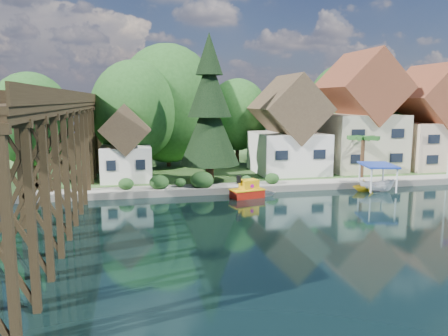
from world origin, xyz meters
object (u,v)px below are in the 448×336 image
at_px(trestle_bridge, 58,143).
at_px(house_left, 288,132).
at_px(conifer, 209,112).
at_px(tugboat, 247,190).
at_px(boat_canopy, 377,180).
at_px(boat_yellow, 365,185).
at_px(shed, 126,148).
at_px(palm_tree, 363,139).
at_px(house_center, 359,119).
at_px(boat_white_a, 255,191).
at_px(house_right, 429,124).

distance_m(trestle_bridge, house_left, 25.42).
height_order(conifer, tugboat, conifer).
distance_m(boat_canopy, boat_yellow, 1.21).
xyz_separation_m(conifer, boat_canopy, (15.23, -5.65, -6.41)).
distance_m(shed, conifer, 9.44).
distance_m(conifer, palm_tree, 16.56).
bearing_deg(boat_yellow, palm_tree, -24.62).
height_order(house_center, boat_yellow, house_center).
height_order(trestle_bridge, boat_white_a, trestle_bridge).
xyz_separation_m(palm_tree, boat_canopy, (-1.04, -4.80, -3.46)).
relative_size(palm_tree, boat_canopy, 1.01).
bearing_deg(tugboat, conifer, 113.98).
xyz_separation_m(house_right, shed, (-36.00, -1.50, -1.95)).
relative_size(house_left, boat_canopy, 2.38).
relative_size(house_center, tugboat, 4.28).
height_order(conifer, boat_canopy, conifer).
height_order(trestle_bridge, boat_yellow, trestle_bridge).
height_order(house_left, tugboat, house_left).
distance_m(palm_tree, boat_yellow, 6.31).
distance_m(house_center, conifer, 19.39).
distance_m(trestle_bridge, house_center, 33.96).
bearing_deg(boat_white_a, shed, 82.53).
bearing_deg(tugboat, palm_tree, 18.86).
height_order(house_right, shed, house_right).
bearing_deg(house_center, boat_white_a, -148.22).
relative_size(house_right, tugboat, 3.84).
bearing_deg(boat_white_a, tugboat, 154.94).
relative_size(shed, boat_white_a, 2.07).
distance_m(house_center, boat_yellow, 12.45).
distance_m(conifer, boat_white_a, 9.26).
height_order(trestle_bridge, house_center, house_center).
distance_m(house_center, boat_white_a, 19.05).
bearing_deg(house_right, boat_yellow, -144.94).
distance_m(trestle_bridge, shed, 10.69).
bearing_deg(house_left, palm_tree, -37.96).
xyz_separation_m(house_right, boat_canopy, (-12.54, -9.88, -4.64)).
xyz_separation_m(house_right, boat_yellow, (-13.59, -9.54, -5.11)).
bearing_deg(house_left, shed, -175.23).
bearing_deg(conifer, house_center, 14.15).
bearing_deg(conifer, trestle_bridge, -153.50).
bearing_deg(palm_tree, house_right, 23.82).
bearing_deg(trestle_bridge, boat_canopy, 1.91).
bearing_deg(boat_canopy, house_center, 71.18).
xyz_separation_m(tugboat, boat_white_a, (0.93, 0.77, -0.25)).
bearing_deg(house_center, tugboat, -147.74).
xyz_separation_m(house_left, boat_white_a, (-6.37, -9.02, -4.75)).
height_order(trestle_bridge, house_left, house_left).
bearing_deg(boat_yellow, boat_canopy, -107.28).
bearing_deg(shed, house_right, 2.39).
relative_size(house_center, shed, 1.77).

